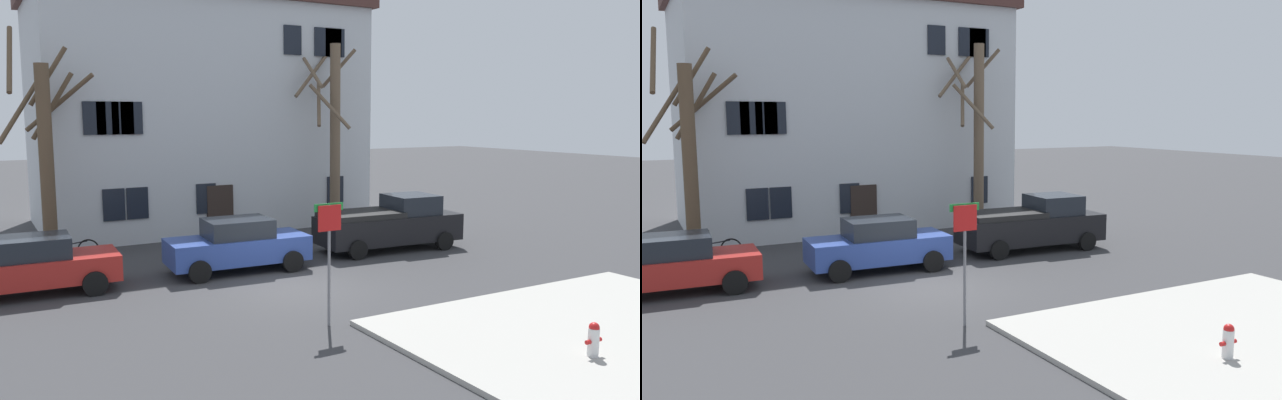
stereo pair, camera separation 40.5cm
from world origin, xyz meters
TOP-DOWN VIEW (x-y plane):
  - ground_plane at (0.00, 0.00)m, footprint 120.00×120.00m
  - sidewalk_slab at (4.46, -7.03)m, footprint 9.43×6.94m
  - building_main at (1.44, 12.35)m, footprint 14.17×8.55m
  - tree_bare_near at (-5.57, 7.14)m, footprint 3.21×2.62m
  - tree_bare_mid at (5.53, 7.03)m, footprint 2.64×2.84m
  - car_red_sedan at (-6.60, 2.94)m, footprint 4.80×2.20m
  - car_blue_sedan at (-0.57, 2.63)m, footprint 4.49×2.20m
  - pickup_truck_black at (5.52, 2.91)m, footprint 5.44×2.45m
  - fire_hydrant at (2.81, -7.85)m, footprint 0.42×0.22m
  - street_sign_pole at (-0.70, -3.34)m, footprint 0.76×0.07m
  - bicycle_leaning at (-4.94, 6.75)m, footprint 1.71×0.48m

SIDE VIEW (x-z plane):
  - ground_plane at x=0.00m, z-range 0.00..0.00m
  - sidewalk_slab at x=4.46m, z-range 0.00..0.12m
  - bicycle_leaning at x=-4.94m, z-range -0.15..0.88m
  - fire_hydrant at x=2.81m, z-range 0.13..0.83m
  - car_red_sedan at x=-6.60m, z-range 0.01..1.62m
  - car_blue_sedan at x=-0.57m, z-range 0.00..1.68m
  - pickup_truck_black at x=5.52m, z-range -0.03..1.95m
  - street_sign_pole at x=-0.70m, z-range 0.58..3.49m
  - tree_bare_near at x=-5.57m, z-range -0.13..7.71m
  - tree_bare_mid at x=5.53m, z-range 0.36..8.17m
  - building_main at x=1.44m, z-range 0.06..11.13m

